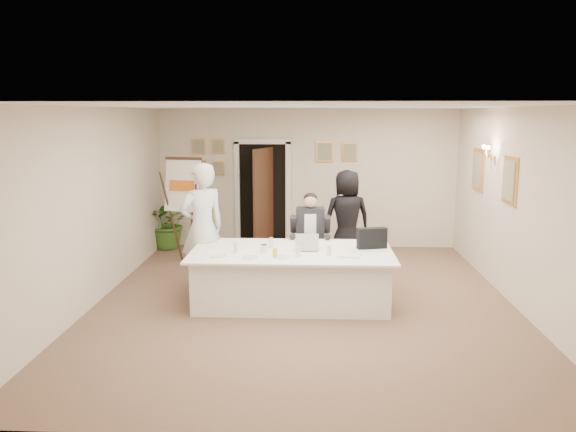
# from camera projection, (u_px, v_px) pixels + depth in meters

# --- Properties ---
(floor) EXTENTS (7.00, 7.00, 0.00)m
(floor) POSITION_uv_depth(u_px,v_px,m) (304.00, 302.00, 8.19)
(floor) COLOR brown
(floor) RESTS_ON ground
(ceiling) EXTENTS (6.00, 7.00, 0.02)m
(ceiling) POSITION_uv_depth(u_px,v_px,m) (305.00, 106.00, 7.68)
(ceiling) COLOR white
(ceiling) RESTS_ON wall_back
(wall_back) EXTENTS (6.00, 0.10, 2.80)m
(wall_back) POSITION_uv_depth(u_px,v_px,m) (307.00, 179.00, 11.38)
(wall_back) COLOR beige
(wall_back) RESTS_ON floor
(wall_front) EXTENTS (6.00, 0.10, 2.80)m
(wall_front) POSITION_uv_depth(u_px,v_px,m) (298.00, 279.00, 4.50)
(wall_front) COLOR beige
(wall_front) RESTS_ON floor
(wall_left) EXTENTS (0.10, 7.00, 2.80)m
(wall_left) POSITION_uv_depth(u_px,v_px,m) (96.00, 206.00, 8.07)
(wall_left) COLOR beige
(wall_left) RESTS_ON floor
(wall_right) EXTENTS (0.10, 7.00, 2.80)m
(wall_right) POSITION_uv_depth(u_px,v_px,m) (520.00, 209.00, 7.81)
(wall_right) COLOR beige
(wall_right) RESTS_ON floor
(doorway) EXTENTS (1.14, 0.86, 2.20)m
(doorway) POSITION_uv_depth(u_px,v_px,m) (263.00, 197.00, 11.30)
(doorway) COLOR black
(doorway) RESTS_ON floor
(pictures_back_wall) EXTENTS (3.40, 0.06, 0.80)m
(pictures_back_wall) POSITION_uv_depth(u_px,v_px,m) (267.00, 156.00, 11.30)
(pictures_back_wall) COLOR #E39A4D
(pictures_back_wall) RESTS_ON wall_back
(pictures_right_wall) EXTENTS (0.06, 2.20, 0.80)m
(pictures_right_wall) POSITION_uv_depth(u_px,v_px,m) (492.00, 174.00, 8.93)
(pictures_right_wall) COLOR #E39A4D
(pictures_right_wall) RESTS_ON wall_right
(wall_sconce) EXTENTS (0.20, 0.30, 0.24)m
(wall_sconce) POSITION_uv_depth(u_px,v_px,m) (489.00, 152.00, 8.86)
(wall_sconce) COLOR gold
(wall_sconce) RESTS_ON wall_right
(conference_table) EXTENTS (2.88, 1.53, 0.78)m
(conference_table) POSITION_uv_depth(u_px,v_px,m) (292.00, 276.00, 8.10)
(conference_table) COLOR white
(conference_table) RESTS_ON floor
(seated_man) EXTENTS (0.73, 0.77, 1.47)m
(seated_man) POSITION_uv_depth(u_px,v_px,m) (310.00, 237.00, 9.11)
(seated_man) COLOR black
(seated_man) RESTS_ON floor
(flip_chart) EXTENTS (0.68, 0.48, 1.90)m
(flip_chart) POSITION_uv_depth(u_px,v_px,m) (186.00, 215.00, 10.25)
(flip_chart) COLOR #31210F
(flip_chart) RESTS_ON floor
(standing_man) EXTENTS (0.86, 0.80, 1.98)m
(standing_man) POSITION_uv_depth(u_px,v_px,m) (202.00, 227.00, 8.57)
(standing_man) COLOR silver
(standing_man) RESTS_ON floor
(standing_woman) EXTENTS (0.95, 0.72, 1.74)m
(standing_woman) POSITION_uv_depth(u_px,v_px,m) (347.00, 218.00, 9.97)
(standing_woman) COLOR black
(standing_woman) RESTS_ON floor
(potted_palm) EXTENTS (1.26, 1.20, 1.08)m
(potted_palm) POSITION_uv_depth(u_px,v_px,m) (168.00, 222.00, 11.36)
(potted_palm) COLOR #386521
(potted_palm) RESTS_ON floor
(laptop) EXTENTS (0.33, 0.35, 0.28)m
(laptop) POSITION_uv_depth(u_px,v_px,m) (307.00, 240.00, 8.05)
(laptop) COLOR #B7BABC
(laptop) RESTS_ON conference_table
(laptop_bag) EXTENTS (0.45, 0.21, 0.30)m
(laptop_bag) POSITION_uv_depth(u_px,v_px,m) (372.00, 238.00, 8.12)
(laptop_bag) COLOR black
(laptop_bag) RESTS_ON conference_table
(paper_stack) EXTENTS (0.34, 0.28, 0.03)m
(paper_stack) POSITION_uv_depth(u_px,v_px,m) (349.00, 256.00, 7.67)
(paper_stack) COLOR white
(paper_stack) RESTS_ON conference_table
(plate_left) EXTENTS (0.29, 0.29, 0.01)m
(plate_left) POSITION_uv_depth(u_px,v_px,m) (219.00, 256.00, 7.70)
(plate_left) COLOR white
(plate_left) RESTS_ON conference_table
(plate_mid) EXTENTS (0.23, 0.23, 0.01)m
(plate_mid) POSITION_uv_depth(u_px,v_px,m) (250.00, 257.00, 7.61)
(plate_mid) COLOR white
(plate_mid) RESTS_ON conference_table
(plate_near) EXTENTS (0.26, 0.26, 0.01)m
(plate_near) POSITION_uv_depth(u_px,v_px,m) (281.00, 257.00, 7.61)
(plate_near) COLOR white
(plate_near) RESTS_ON conference_table
(glass_a) EXTENTS (0.08, 0.08, 0.14)m
(glass_a) POSITION_uv_depth(u_px,v_px,m) (236.00, 247.00, 7.90)
(glass_a) COLOR silver
(glass_a) RESTS_ON conference_table
(glass_b) EXTENTS (0.07, 0.07, 0.14)m
(glass_b) POSITION_uv_depth(u_px,v_px,m) (298.00, 252.00, 7.67)
(glass_b) COLOR silver
(glass_b) RESTS_ON conference_table
(glass_c) EXTENTS (0.06, 0.06, 0.14)m
(glass_c) POSITION_uv_depth(u_px,v_px,m) (329.00, 251.00, 7.72)
(glass_c) COLOR silver
(glass_c) RESTS_ON conference_table
(glass_d) EXTENTS (0.08, 0.08, 0.14)m
(glass_d) POSITION_uv_depth(u_px,v_px,m) (271.00, 242.00, 8.21)
(glass_d) COLOR silver
(glass_d) RESTS_ON conference_table
(oj_glass) EXTENTS (0.08, 0.08, 0.13)m
(oj_glass) POSITION_uv_depth(u_px,v_px,m) (275.00, 253.00, 7.60)
(oj_glass) COLOR yellow
(oj_glass) RESTS_ON conference_table
(steel_jug) EXTENTS (0.10, 0.10, 0.11)m
(steel_jug) POSITION_uv_depth(u_px,v_px,m) (264.00, 248.00, 7.91)
(steel_jug) COLOR silver
(steel_jug) RESTS_ON conference_table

